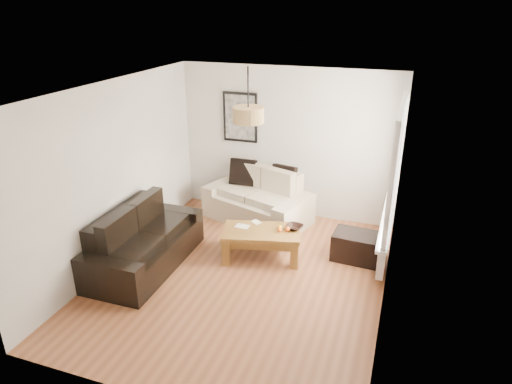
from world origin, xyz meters
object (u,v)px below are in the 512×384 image
(loveseat_cream, at_px, (258,197))
(coffee_table, at_px, (261,244))
(sofa_leather, at_px, (144,239))
(ottoman, at_px, (358,247))

(loveseat_cream, bearing_deg, coffee_table, -50.10)
(loveseat_cream, relative_size, sofa_leather, 0.92)
(sofa_leather, bearing_deg, coffee_table, -64.90)
(loveseat_cream, relative_size, ottoman, 2.45)
(coffee_table, bearing_deg, loveseat_cream, 111.35)
(coffee_table, bearing_deg, sofa_leather, -154.44)
(loveseat_cream, distance_m, ottoman, 2.00)
(ottoman, bearing_deg, coffee_table, -162.17)
(sofa_leather, bearing_deg, loveseat_cream, -29.01)
(loveseat_cream, distance_m, coffee_table, 1.31)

